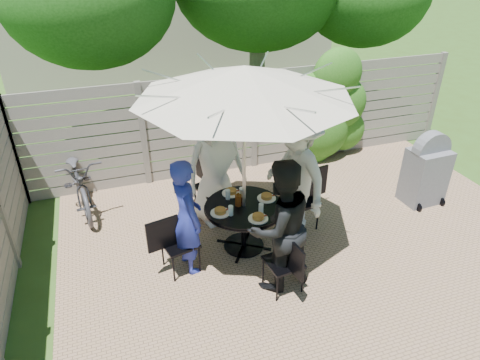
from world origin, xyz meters
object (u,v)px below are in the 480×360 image
object	(u,v)px
chair_back	(213,198)
plate_front	(258,218)
chair_right	(300,211)
plate_left	(220,212)
chair_front	(283,273)
person_front	(280,227)
glass_back	(228,195)
patio_table	(244,219)
umbrella	(245,82)
glass_front	(261,209)
syrup_jug	(238,200)
plate_back	(231,192)
bicycle	(79,180)
chair_left	(180,254)
coffee_cup	(242,193)
plate_right	(267,197)
person_right	(295,175)
bbq_grill	(426,171)
glass_left	(231,211)
person_left	(187,217)

from	to	relation	value
chair_back	plate_front	distance (m)	1.39
chair_right	plate_left	world-z (taller)	chair_right
chair_front	person_front	xyz separation A→B (m)	(-0.02, 0.13, 0.61)
chair_front	glass_back	bearing A→B (deg)	9.28
patio_table	umbrella	world-z (taller)	umbrella
glass_front	chair_back	bearing A→B (deg)	105.86
chair_front	syrup_jug	bearing A→B (deg)	7.75
plate_back	bicycle	distance (m)	2.56
chair_left	coffee_cup	xyz separation A→B (m)	(1.00, 0.42, 0.49)
chair_right	plate_left	distance (m)	1.39
plate_front	chair_left	bearing A→B (deg)	170.45
plate_right	syrup_jug	distance (m)	0.43
plate_right	glass_front	xyz separation A→B (m)	(-0.20, -0.30, 0.05)
person_right	bbq_grill	distance (m)	2.37
plate_right	glass_back	xyz separation A→B (m)	(-0.51, 0.17, 0.05)
plate_back	glass_left	xyz separation A→B (m)	(-0.17, -0.51, 0.05)
chair_left	plate_left	bearing A→B (deg)	-1.13
chair_back	bbq_grill	size ratio (longest dim) A/B	0.79
person_left	glass_front	size ratio (longest dim) A/B	11.40
person_front	glass_front	distance (m)	0.59
chair_back	coffee_cup	xyz separation A→B (m)	(0.24, -0.71, 0.46)
person_right	person_left	bearing A→B (deg)	-90.00
chair_right	coffee_cup	xyz separation A→B (m)	(-0.89, 0.05, 0.47)
glass_left	bbq_grill	xyz separation A→B (m)	(3.40, 0.34, -0.20)
chair_left	chair_right	size ratio (longest dim) A/B	0.92
chair_front	bicycle	world-z (taller)	bicycle
person_left	glass_back	bearing A→B (deg)	-70.30
chair_right	coffee_cup	size ratio (longest dim) A/B	7.96
chair_right	person_right	size ratio (longest dim) A/B	0.51
umbrella	person_left	xyz separation A→B (m)	(-0.82, -0.16, -1.60)
coffee_cup	glass_back	bearing A→B (deg)	179.96
plate_back	plate_left	xyz separation A→B (m)	(-0.29, -0.42, 0.00)
glass_front	syrup_jug	bearing A→B (deg)	128.94
patio_table	chair_front	distance (m)	0.99
chair_front	chair_right	xyz separation A→B (m)	(0.77, 1.13, 0.03)
glass_back	glass_left	size ratio (longest dim) A/B	1.00
glass_front	coffee_cup	distance (m)	0.48
plate_back	person_left	bearing A→B (deg)	-145.65
plate_front	glass_left	distance (m)	0.37
person_right	glass_left	xyz separation A→B (m)	(-1.05, -0.31, -0.17)
plate_right	glass_back	distance (m)	0.53
chair_back	plate_back	distance (m)	0.74
person_front	syrup_jug	distance (m)	0.89
chair_right	chair_front	bearing A→B (deg)	46.33
plate_right	plate_back	bearing A→B (deg)	145.90
chair_back	umbrella	bearing A→B (deg)	-5.13
chair_left	bicycle	distance (m)	2.36
bbq_grill	person_right	bearing A→B (deg)	178.78
plate_left	bbq_grill	size ratio (longest dim) A/B	0.21
plate_left	glass_left	size ratio (longest dim) A/B	1.86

